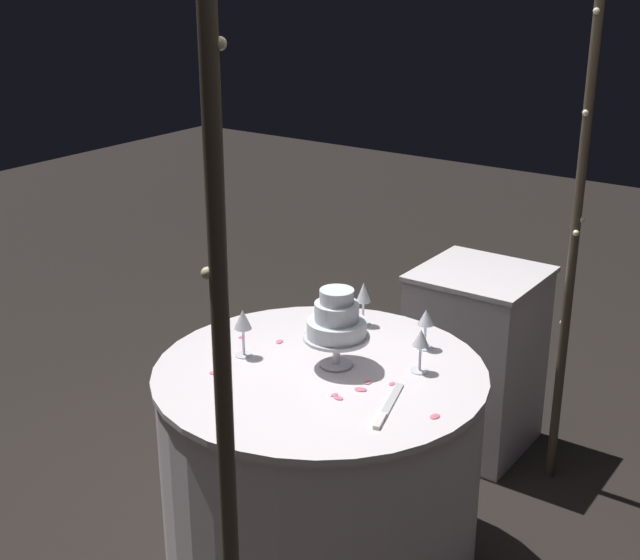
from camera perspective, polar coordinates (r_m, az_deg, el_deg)
ground_plane at (r=3.32m, az=0.00°, el=-17.59°), size 12.00×12.00×0.00m
decorative_arch at (r=2.46m, az=9.02°, el=5.08°), size 2.03×0.06×2.15m
main_table at (r=3.10m, az=0.00°, el=-12.08°), size 1.10×1.10×0.76m
side_table at (r=3.86m, az=9.98°, el=-5.06°), size 0.50×0.50×0.80m
tiered_cake at (r=2.87m, az=1.08°, el=-2.70°), size 0.22×0.22×0.27m
wine_glass_0 at (r=3.04m, az=6.84°, el=-2.60°), size 0.06×0.06×0.14m
wine_glass_1 at (r=2.87m, az=6.52°, el=-3.93°), size 0.06×0.06×0.15m
wine_glass_2 at (r=2.97m, az=-5.00°, el=-2.71°), size 0.06×0.06×0.17m
wine_glass_3 at (r=3.21m, az=2.82°, el=-0.96°), size 0.06×0.06×0.16m
cake_knife at (r=2.68m, az=4.35°, el=-8.25°), size 0.29×0.11×0.01m
rose_petal_0 at (r=2.75m, az=0.93°, el=-7.42°), size 0.03×0.02×0.00m
rose_petal_1 at (r=2.83m, az=3.12°, el=-6.62°), size 0.03×0.02×0.00m
rose_petal_2 at (r=3.11m, az=-2.64°, el=-3.99°), size 0.04×0.03×0.00m
rose_petal_3 at (r=2.83m, az=4.67°, el=-6.68°), size 0.03×0.02×0.00m
rose_petal_4 at (r=2.91m, az=-6.83°, el=-5.96°), size 0.04×0.04×0.00m
rose_petal_5 at (r=3.09m, az=2.60°, el=-4.15°), size 0.03×0.04×0.00m
rose_petal_6 at (r=3.15m, az=-5.08°, el=-3.68°), size 0.03×0.02×0.00m
rose_petal_7 at (r=2.65m, az=7.42°, el=-8.72°), size 0.04×0.03×0.00m
rose_petal_8 at (r=2.78m, az=2.64°, el=-7.07°), size 0.04×0.05×0.00m
rose_petal_9 at (r=2.73m, az=1.20°, el=-7.63°), size 0.02×0.03×0.00m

